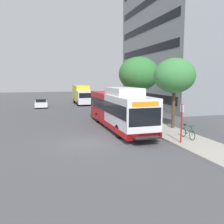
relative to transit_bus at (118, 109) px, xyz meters
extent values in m
plane|color=#4C4C51|center=(-3.73, 3.62, -1.70)|extent=(120.00, 120.00, 0.00)
cube|color=#A8A399|center=(3.27, 1.62, -1.63)|extent=(3.00, 56.00, 0.14)
cube|color=white|center=(0.00, -2.82, -0.02)|extent=(2.54, 5.80, 2.73)
cube|color=red|center=(0.00, 2.98, -0.02)|extent=(2.54, 5.80, 2.73)
cube|color=red|center=(0.00, 0.08, -1.16)|extent=(2.57, 11.60, 0.44)
cube|color=black|center=(0.00, 0.08, 0.35)|extent=(2.58, 11.25, 0.96)
cube|color=black|center=(0.00, -5.68, 0.15)|extent=(2.34, 0.10, 1.24)
cube|color=orange|center=(0.00, -5.69, 1.02)|extent=(1.90, 0.08, 0.32)
cube|color=white|center=(0.00, -1.37, 1.65)|extent=(2.16, 4.06, 0.60)
cube|color=black|center=(0.00, -6.07, -1.15)|extent=(1.78, 0.60, 0.10)
cylinder|color=black|center=(-1.13, -3.51, -1.20)|extent=(0.30, 1.00, 1.00)
cylinder|color=black|center=(1.13, -3.51, -1.20)|extent=(0.30, 1.00, 1.00)
cylinder|color=black|center=(-1.13, 3.27, -1.20)|extent=(0.30, 1.00, 1.00)
cylinder|color=black|center=(1.13, 3.27, -1.20)|extent=(0.30, 1.00, 1.00)
cylinder|color=red|center=(2.28, -6.46, -0.26)|extent=(0.10, 0.10, 2.60)
cube|color=white|center=(2.26, -6.46, 0.74)|extent=(0.04, 0.36, 0.48)
torus|color=black|center=(3.40, -6.10, -1.23)|extent=(0.04, 0.66, 0.66)
torus|color=black|center=(3.40, -5.00, -1.23)|extent=(0.04, 0.66, 0.66)
cylinder|color=#19723F|center=(3.40, -5.75, -0.96)|extent=(0.05, 0.64, 0.64)
cylinder|color=#19723F|center=(3.40, -5.30, -0.96)|extent=(0.05, 0.34, 0.62)
cylinder|color=#19723F|center=(3.40, -5.60, -0.66)|extent=(0.05, 0.90, 0.05)
cylinder|color=#19723F|center=(3.40, -5.22, -1.25)|extent=(0.05, 0.45, 0.08)
cylinder|color=#19723F|center=(3.40, -6.07, -0.90)|extent=(0.05, 0.10, 0.67)
cylinder|color=black|center=(3.40, -6.05, -0.56)|extent=(0.52, 0.03, 0.03)
cube|color=black|center=(3.40, -5.15, -0.62)|extent=(0.12, 0.24, 0.06)
cylinder|color=#4C3823|center=(4.37, -1.92, 0.03)|extent=(0.28, 0.28, 3.20)
ellipsoid|color=#3D8442|center=(4.37, -1.92, 2.94)|extent=(3.49, 3.49, 2.96)
cylinder|color=#4C3823|center=(4.29, 5.66, -0.03)|extent=(0.28, 0.28, 3.08)
ellipsoid|color=#337A38|center=(4.29, 5.66, 3.22)|extent=(4.57, 4.57, 3.88)
cube|color=silver|center=(-6.55, 18.35, -1.15)|extent=(1.80, 4.50, 0.70)
cube|color=black|center=(-6.55, 18.45, -0.65)|extent=(1.48, 2.34, 0.56)
cylinder|color=black|center=(-7.35, 17.00, -1.38)|extent=(0.20, 0.64, 0.64)
cylinder|color=black|center=(-5.75, 17.00, -1.38)|extent=(0.20, 0.64, 0.64)
cylinder|color=black|center=(-7.35, 19.70, -1.38)|extent=(0.20, 0.64, 0.64)
cylinder|color=black|center=(-5.75, 19.70, -1.38)|extent=(0.20, 0.64, 0.64)
cube|color=silver|center=(0.26, 18.44, -0.35)|extent=(2.30, 2.00, 2.10)
cube|color=yellow|center=(0.26, 21.94, 0.20)|extent=(2.30, 5.00, 2.70)
cube|color=black|center=(0.26, 17.47, 0.05)|extent=(2.07, 0.08, 0.80)
cylinder|color=black|center=(-0.77, 18.88, -1.24)|extent=(0.26, 0.92, 0.92)
cylinder|color=black|center=(1.29, 18.88, -1.24)|extent=(0.26, 0.92, 0.92)
cylinder|color=black|center=(-0.77, 23.02, -1.24)|extent=(0.26, 0.92, 0.92)
cylinder|color=black|center=(1.29, 23.02, -1.24)|extent=(0.26, 0.92, 0.92)
cube|color=gray|center=(14.25, 14.09, 11.96)|extent=(10.77, 20.50, 27.33)
cube|color=black|center=(14.25, 14.09, 0.00)|extent=(10.83, 18.86, 1.10)
cube|color=black|center=(14.25, 14.09, 3.42)|extent=(10.83, 18.86, 1.10)
cube|color=black|center=(14.25, 14.09, 6.84)|extent=(10.83, 18.86, 1.10)
cube|color=black|center=(14.25, 14.09, 10.25)|extent=(10.83, 18.86, 1.10)
cube|color=black|center=(14.25, 14.09, 13.67)|extent=(10.83, 18.86, 1.10)
cylinder|color=#B7B7BC|center=(18.76, 33.10, 1.51)|extent=(1.10, 1.10, 6.43)
cylinder|color=#B7B7BC|center=(18.76, 33.10, 7.94)|extent=(0.91, 0.91, 6.43)
cylinder|color=#B7B7BC|center=(18.76, 33.10, 14.37)|extent=(0.72, 0.72, 6.43)
camera|label=1|loc=(-6.60, -20.10, 2.67)|focal=38.51mm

